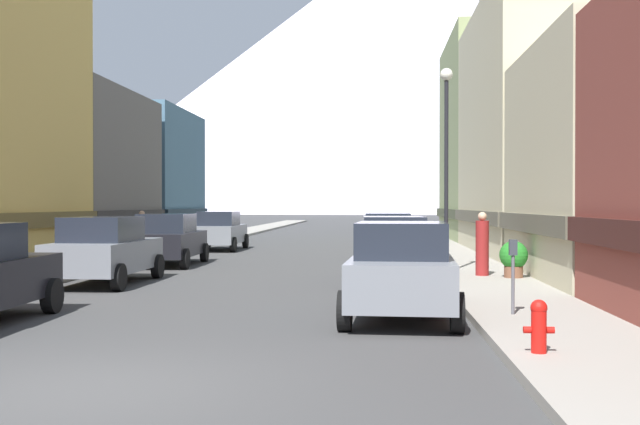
{
  "coord_description": "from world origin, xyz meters",
  "views": [
    {
      "loc": [
        3.29,
        -8.42,
        2.11
      ],
      "look_at": [
        -0.08,
        38.71,
        1.6
      ],
      "focal_mm": 42.74,
      "sensor_mm": 36.0,
      "label": 1
    }
  ],
  "objects": [
    {
      "name": "car_right_0",
      "position": [
        3.8,
        5.71,
        0.9
      ],
      "size": [
        2.25,
        4.48,
        1.78
      ],
      "color": "slate",
      "rests_on": "ground"
    },
    {
      "name": "pedestrian_1",
      "position": [
        6.25,
        12.73,
        0.96
      ],
      "size": [
        0.36,
        0.36,
        1.75
      ],
      "color": "maroon",
      "rests_on": "sidewalk_right"
    },
    {
      "name": "fire_hydrant_near",
      "position": [
        5.45,
        1.75,
        0.53
      ],
      "size": [
        0.4,
        0.22,
        0.7
      ],
      "color": "red",
      "rests_on": "sidewalk_right"
    },
    {
      "name": "car_left_2",
      "position": [
        -3.8,
        17.34,
        0.9
      ],
      "size": [
        2.18,
        4.46,
        1.78
      ],
      "color": "black",
      "rests_on": "ground"
    },
    {
      "name": "sidewalk_right",
      "position": [
        6.25,
        35.0,
        0.07
      ],
      "size": [
        2.5,
        100.0,
        0.15
      ],
      "primitive_type": "cube",
      "color": "gray",
      "rests_on": "ground"
    },
    {
      "name": "streetlamp_right",
      "position": [
        5.35,
        13.62,
        3.99
      ],
      "size": [
        0.36,
        0.36,
        5.86
      ],
      "color": "black",
      "rests_on": "sidewalk_right"
    },
    {
      "name": "ground_plane",
      "position": [
        0.0,
        0.0,
        0.0
      ],
      "size": [
        400.0,
        400.0,
        0.0
      ],
      "primitive_type": "plane",
      "color": "#3C3C3C"
    },
    {
      "name": "storefront_left_3",
      "position": [
        -11.16,
        34.87,
        3.62
      ],
      "size": [
        7.62,
        9.33,
        7.53
      ],
      "color": "slate",
      "rests_on": "ground"
    },
    {
      "name": "mountain_backdrop",
      "position": [
        9.45,
        260.0,
        47.37
      ],
      "size": [
        235.18,
        235.18,
        94.74
      ],
      "primitive_type": "cone",
      "color": "silver",
      "rests_on": "ground"
    },
    {
      "name": "potted_plant_0",
      "position": [
        7.0,
        12.18,
        0.69
      ],
      "size": [
        0.76,
        0.76,
        0.98
      ],
      "color": "brown",
      "rests_on": "sidewalk_right"
    },
    {
      "name": "car_right_2",
      "position": [
        3.8,
        19.69,
        0.9
      ],
      "size": [
        2.13,
        4.43,
        1.78
      ],
      "color": "slate",
      "rests_on": "ground"
    },
    {
      "name": "storefront_left_2",
      "position": [
        -10.98,
        24.89,
        3.46
      ],
      "size": [
        7.26,
        9.43,
        7.19
      ],
      "color": "#66605B",
      "rests_on": "ground"
    },
    {
      "name": "car_left_3",
      "position": [
        -3.8,
        26.05,
        0.9
      ],
      "size": [
        2.09,
        4.41,
        1.78
      ],
      "color": "slate",
      "rests_on": "ground"
    },
    {
      "name": "sidewalk_left",
      "position": [
        -6.25,
        35.0,
        0.07
      ],
      "size": [
        2.5,
        100.0,
        0.15
      ],
      "primitive_type": "cube",
      "color": "gray",
      "rests_on": "ground"
    },
    {
      "name": "car_left_1",
      "position": [
        -3.8,
        11.15,
        0.9
      ],
      "size": [
        2.07,
        4.4,
        1.78
      ],
      "color": "slate",
      "rests_on": "ground"
    },
    {
      "name": "pedestrian_0",
      "position": [
        -6.25,
        22.25,
        0.94
      ],
      "size": [
        0.36,
        0.36,
        1.7
      ],
      "color": "maroon",
      "rests_on": "sidewalk_left"
    },
    {
      "name": "car_right_1",
      "position": [
        3.8,
        12.26,
        0.9
      ],
      "size": [
        2.15,
        4.44,
        1.78
      ],
      "color": "slate",
      "rests_on": "ground"
    },
    {
      "name": "storefront_right_3",
      "position": [
        12.34,
        35.85,
        5.6
      ],
      "size": [
        9.98,
        11.18,
        11.55
      ],
      "color": "#8C9966",
      "rests_on": "ground"
    },
    {
      "name": "storefront_right_2",
      "position": [
        10.79,
        23.59,
        4.98
      ],
      "size": [
        6.88,
        13.22,
        10.3
      ],
      "color": "beige",
      "rests_on": "ground"
    },
    {
      "name": "parking_meter_near",
      "position": [
        5.75,
        5.29,
        1.01
      ],
      "size": [
        0.14,
        0.1,
        1.33
      ],
      "color": "#595960",
      "rests_on": "sidewalk_right"
    }
  ]
}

